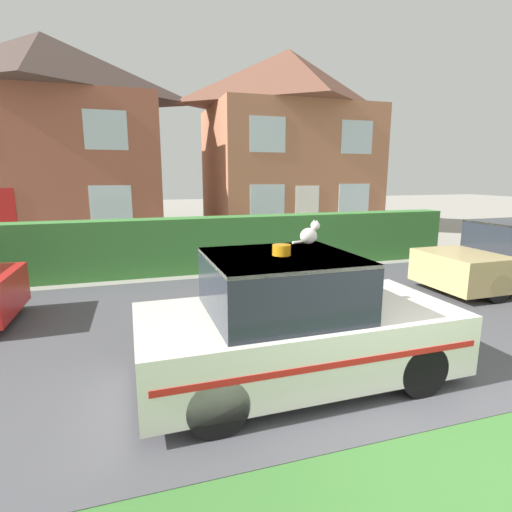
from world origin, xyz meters
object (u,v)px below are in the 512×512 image
object	(u,v)px
police_car	(293,324)
house_right	(288,141)
house_left	(50,138)
cat	(310,234)

from	to	relation	value
police_car	house_right	size ratio (longest dim) A/B	0.49
house_left	cat	bearing A→B (deg)	-70.34
police_car	cat	size ratio (longest dim) A/B	11.77
house_left	house_right	distance (m)	9.77
police_car	house_right	xyz separation A→B (m)	(5.12, 13.11, 3.27)
cat	house_left	bearing A→B (deg)	97.96
house_left	house_right	size ratio (longest dim) A/B	1.06
police_car	cat	distance (m)	1.12
cat	house_left	xyz separation A→B (m)	(-4.81, 13.47, 2.09)
cat	house_left	distance (m)	14.46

